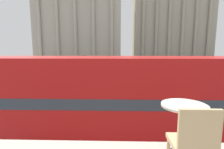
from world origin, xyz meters
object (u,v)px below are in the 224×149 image
cafe_dining_table (184,119)px  cafe_chair_0 (193,143)px  plaza_building_left (80,24)px  traffic_light_mid (85,74)px  pedestrian_red (79,66)px  pedestrian_olive (133,84)px  traffic_light_near (73,81)px  traffic_light_far (85,65)px  plaza_building_right (170,29)px  pedestrian_black (63,86)px  double_decker_bus (113,101)px

cafe_dining_table → cafe_chair_0: bearing=-101.6°
plaza_building_left → traffic_light_mid: bearing=-77.7°
pedestrian_red → cafe_chair_0: bearing=130.8°
plaza_building_left → pedestrian_olive: 41.75m
cafe_chair_0 → cafe_dining_table: bearing=76.1°
pedestrian_red → traffic_light_near: bearing=128.0°
traffic_light_far → plaza_building_right: bearing=58.4°
traffic_light_mid → pedestrian_olive: size_ratio=1.84×
cafe_dining_table → pedestrian_olive: size_ratio=0.40×
plaza_building_left → pedestrian_red: 22.99m
plaza_building_left → pedestrian_olive: plaza_building_left is taller
traffic_light_near → cafe_chair_0: bearing=-69.5°
cafe_chair_0 → traffic_light_near: (-3.80, 10.15, -1.29)m
pedestrian_black → pedestrian_olive: size_ratio=0.91×
cafe_dining_table → plaza_building_right: 60.21m
plaza_building_left → pedestrian_black: bearing=-81.1°
traffic_light_far → cafe_dining_table: bearing=-76.2°
double_decker_bus → traffic_light_far: double_decker_bus is taller
cafe_chair_0 → pedestrian_olive: (0.88, 16.36, -2.75)m
pedestrian_black → traffic_light_mid: bearing=5.1°
cafe_chair_0 → pedestrian_olive: cafe_chair_0 is taller
plaza_building_left → traffic_light_near: bearing=-79.0°
plaza_building_left → traffic_light_far: (7.16, -32.05, -9.96)m
double_decker_bus → cafe_dining_table: (1.07, -5.37, 1.40)m
double_decker_bus → pedestrian_olive: bearing=84.9°
traffic_light_mid → pedestrian_red: size_ratio=1.82×
plaza_building_left → traffic_light_far: plaza_building_left is taller
cafe_dining_table → plaza_building_left: bearing=103.1°
traffic_light_mid → pedestrian_black: 2.60m
plaza_building_right → pedestrian_red: 35.98m
traffic_light_far → traffic_light_near: bearing=-83.3°
plaza_building_right → traffic_light_near: bearing=-113.3°
double_decker_bus → traffic_light_far: size_ratio=2.91×
plaza_building_right → pedestrian_olive: (-15.91, -41.60, -10.22)m
cafe_chair_0 → pedestrian_olive: bearing=84.7°
double_decker_bus → traffic_light_mid: 10.54m
cafe_dining_table → traffic_light_mid: size_ratio=0.22×
cafe_dining_table → traffic_light_far: cafe_dining_table is taller
plaza_building_left → plaza_building_right: (29.15, 3.69, -1.22)m
double_decker_bus → plaza_building_left: plaza_building_left is taller
double_decker_bus → pedestrian_olive: size_ratio=6.24×
double_decker_bus → pedestrian_black: 11.07m
plaza_building_left → pedestrian_olive: (13.25, -37.90, -11.44)m
traffic_light_mid → traffic_light_far: 6.31m
pedestrian_black → pedestrian_olive: bearing=-0.5°
plaza_building_right → double_decker_bus: bearing=-108.8°
traffic_light_far → cafe_chair_0: bearing=-76.8°
pedestrian_black → pedestrian_olive: pedestrian_olive is taller
plaza_building_right → pedestrian_olive: size_ratio=13.80×
double_decker_bus → traffic_light_far: 16.82m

